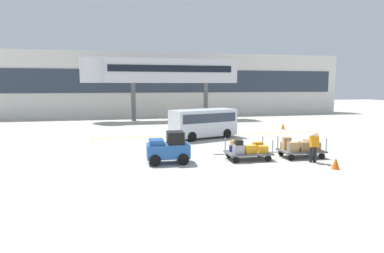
{
  "coord_description": "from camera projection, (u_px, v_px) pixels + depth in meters",
  "views": [
    {
      "loc": [
        -6.32,
        -15.53,
        3.87
      ],
      "look_at": [
        -2.36,
        2.21,
        1.53
      ],
      "focal_mm": 30.22,
      "sensor_mm": 36.0,
      "label": 1
    }
  ],
  "objects": [
    {
      "name": "ground_plane",
      "position": [
        245.0,
        160.0,
        16.89
      ],
      "size": [
        120.0,
        120.0,
        0.0
      ],
      "primitive_type": "plane",
      "color": "#B2ADA0"
    },
    {
      "name": "apron_lead_line",
      "position": [
        213.0,
        135.0,
        25.17
      ],
      "size": [
        18.85,
        0.57,
        0.01
      ],
      "primitive_type": "cube",
      "rotation": [
        0.0,
        0.0,
        -0.02
      ],
      "color": "yellow",
      "rests_on": "ground_plane"
    },
    {
      "name": "terminal_building",
      "position": [
        170.0,
        84.0,
        41.53
      ],
      "size": [
        46.75,
        2.51,
        7.9
      ],
      "color": "silver",
      "rests_on": "ground_plane"
    },
    {
      "name": "jet_bridge",
      "position": [
        155.0,
        71.0,
        35.02
      ],
      "size": [
        16.85,
        3.0,
        6.71
      ],
      "color": "silver",
      "rests_on": "ground_plane"
    },
    {
      "name": "baggage_tug",
      "position": [
        169.0,
        148.0,
        16.04
      ],
      "size": [
        2.14,
        1.29,
        1.58
      ],
      "color": "#2659A5",
      "rests_on": "ground_plane"
    },
    {
      "name": "baggage_cart_lead",
      "position": [
        247.0,
        150.0,
        16.78
      ],
      "size": [
        3.02,
        1.48,
        1.11
      ],
      "color": "#4C4C4F",
      "rests_on": "ground_plane"
    },
    {
      "name": "baggage_cart_middle",
      "position": [
        300.0,
        147.0,
        17.38
      ],
      "size": [
        3.02,
        1.48,
        1.1
      ],
      "color": "#4C4C4F",
      "rests_on": "ground_plane"
    },
    {
      "name": "baggage_handler",
      "position": [
        314.0,
        146.0,
        16.12
      ],
      "size": [
        0.47,
        0.49,
        1.56
      ],
      "color": "black",
      "rests_on": "ground_plane"
    },
    {
      "name": "shuttle_van",
      "position": [
        203.0,
        121.0,
        23.64
      ],
      "size": [
        5.15,
        3.25,
        2.1
      ],
      "color": "silver",
      "rests_on": "ground_plane"
    },
    {
      "name": "safety_cone_near",
      "position": [
        283.0,
        126.0,
        28.5
      ],
      "size": [
        0.36,
        0.36,
        0.55
      ],
      "primitive_type": "cone",
      "color": "orange",
      "rests_on": "ground_plane"
    },
    {
      "name": "safety_cone_far",
      "position": [
        336.0,
        163.0,
        14.95
      ],
      "size": [
        0.36,
        0.36,
        0.55
      ],
      "primitive_type": "cone",
      "color": "#EA590F",
      "rests_on": "ground_plane"
    }
  ]
}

